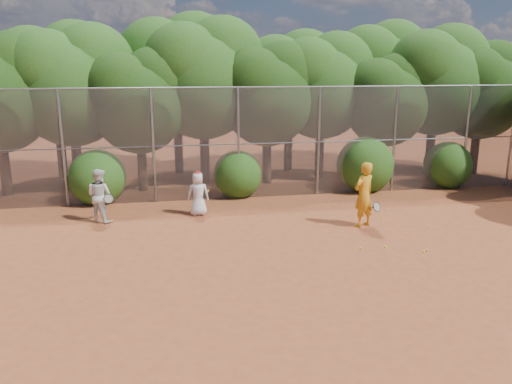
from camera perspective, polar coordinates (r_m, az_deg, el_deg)
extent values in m
plane|color=#964322|center=(13.03, 6.37, -7.18)|extent=(80.00, 80.00, 0.00)
cylinder|color=gray|center=(18.13, -21.20, 4.60)|extent=(0.09, 0.09, 4.00)
cylinder|color=gray|center=(17.81, -11.65, 5.12)|extent=(0.09, 0.09, 4.00)
cylinder|color=gray|center=(17.99, -2.02, 5.50)|extent=(0.09, 0.09, 4.00)
cylinder|color=gray|center=(18.66, 7.17, 5.71)|extent=(0.09, 0.09, 4.00)
cylinder|color=gray|center=(19.76, 15.54, 5.78)|extent=(0.09, 0.09, 4.00)
cylinder|color=gray|center=(21.24, 22.89, 5.74)|extent=(0.09, 0.09, 4.00)
cylinder|color=gray|center=(17.97, 1.15, 11.90)|extent=(20.00, 0.05, 0.05)
cylinder|color=gray|center=(18.16, 1.11, 5.59)|extent=(20.00, 0.04, 0.04)
cube|color=slate|center=(18.16, 1.11, 5.59)|extent=(20.00, 0.02, 4.00)
cylinder|color=gray|center=(22.39, 27.20, 5.67)|extent=(0.09, 0.09, 4.00)
cylinder|color=black|center=(20.77, -26.80, 2.88)|extent=(0.38, 0.38, 2.38)
sphere|color=black|center=(20.62, -25.48, 12.19)|extent=(3.05, 3.05, 3.05)
cylinder|color=black|center=(20.67, -19.79, 3.73)|extent=(0.38, 0.38, 2.52)
sphere|color=#214C13|center=(20.40, -20.38, 10.56)|extent=(4.03, 4.03, 4.03)
sphere|color=#214C13|center=(20.66, -18.18, 13.58)|extent=(3.23, 3.23, 3.23)
sphere|color=#214C13|center=(20.21, -22.74, 12.62)|extent=(3.02, 3.02, 3.02)
cylinder|color=black|center=(19.75, -12.89, 3.24)|extent=(0.36, 0.36, 2.17)
sphere|color=black|center=(19.47, -13.24, 9.40)|extent=(3.47, 3.47, 3.47)
sphere|color=black|center=(19.75, -11.29, 12.09)|extent=(2.78, 2.78, 2.78)
sphere|color=black|center=(19.21, -15.24, 11.29)|extent=(2.60, 2.60, 2.60)
cylinder|color=black|center=(20.73, -5.89, 4.73)|extent=(0.39, 0.39, 2.66)
sphere|color=#214C13|center=(20.47, -6.08, 11.95)|extent=(4.26, 4.26, 4.26)
sphere|color=#214C13|center=(20.96, -3.85, 14.96)|extent=(3.40, 3.40, 3.40)
sphere|color=#214C13|center=(20.09, -8.26, 14.27)|extent=(3.19, 3.19, 3.19)
cylinder|color=black|center=(20.53, 1.25, 4.16)|extent=(0.37, 0.37, 2.27)
sphere|color=black|center=(20.25, 1.28, 10.38)|extent=(3.64, 3.64, 3.64)
sphere|color=black|center=(20.72, 3.11, 12.97)|extent=(2.91, 2.91, 2.91)
sphere|color=black|center=(19.83, -0.39, 12.41)|extent=(2.73, 2.73, 2.73)
cylinder|color=black|center=(21.90, 7.27, 4.93)|extent=(0.38, 0.38, 2.45)
sphere|color=#214C13|center=(21.65, 7.47, 11.21)|extent=(3.92, 3.92, 3.92)
sphere|color=#214C13|center=(22.24, 9.22, 13.75)|extent=(3.14, 3.14, 3.14)
sphere|color=#214C13|center=(21.14, 5.97, 13.31)|extent=(2.94, 2.94, 2.94)
cylinder|color=black|center=(21.91, 14.31, 4.13)|extent=(0.36, 0.36, 2.10)
sphere|color=black|center=(21.66, 14.64, 9.50)|extent=(3.36, 3.36, 3.36)
sphere|color=black|center=(22.20, 16.02, 11.69)|extent=(2.69, 2.69, 2.69)
sphere|color=black|center=(21.14, 13.57, 11.28)|extent=(2.52, 2.52, 2.52)
cylinder|color=black|center=(23.53, 19.31, 5.06)|extent=(0.39, 0.39, 2.59)
sphere|color=#214C13|center=(23.29, 19.83, 11.22)|extent=(4.14, 4.14, 4.14)
sphere|color=#214C13|center=(24.05, 21.30, 13.65)|extent=(3.32, 3.32, 3.32)
sphere|color=#214C13|center=(22.65, 18.77, 13.35)|extent=(3.11, 3.11, 3.11)
cylinder|color=black|center=(24.35, 23.74, 4.60)|extent=(0.37, 0.37, 2.31)
sphere|color=black|center=(24.12, 24.28, 9.90)|extent=(3.70, 3.70, 3.70)
sphere|color=black|center=(24.81, 25.46, 12.02)|extent=(2.96, 2.96, 2.96)
sphere|color=black|center=(23.50, 23.52, 11.71)|extent=(2.77, 2.77, 2.77)
cylinder|color=black|center=(23.08, -21.38, 4.75)|extent=(0.39, 0.39, 2.62)
sphere|color=#214C13|center=(22.83, -21.97, 11.12)|extent=(4.20, 4.20, 4.20)
sphere|color=#214C13|center=(23.09, -19.92, 13.94)|extent=(3.36, 3.36, 3.36)
sphere|color=#214C13|center=(22.66, -24.20, 13.03)|extent=(3.15, 3.15, 3.15)
cylinder|color=black|center=(22.84, -8.86, 5.70)|extent=(0.40, 0.40, 2.80)
sphere|color=#214C13|center=(22.60, -9.14, 12.59)|extent=(4.48, 4.48, 4.48)
sphere|color=#214C13|center=(23.09, -6.97, 15.48)|extent=(3.58, 3.58, 3.58)
sphere|color=#214C13|center=(22.25, -11.29, 14.78)|extent=(3.36, 3.36, 3.36)
cylinder|color=black|center=(23.15, 3.70, 5.60)|extent=(0.38, 0.38, 2.52)
sphere|color=#214C13|center=(22.90, 3.80, 11.72)|extent=(4.03, 4.03, 4.03)
sphere|color=#214C13|center=(23.48, 5.57, 14.21)|extent=(3.23, 3.23, 3.23)
sphere|color=#214C13|center=(22.42, 2.23, 13.74)|extent=(3.02, 3.02, 3.02)
cylinder|color=black|center=(25.15, 13.43, 6.18)|extent=(0.40, 0.40, 2.73)
sphere|color=#214C13|center=(24.93, 13.79, 12.27)|extent=(4.37, 4.37, 4.37)
sphere|color=#214C13|center=(25.68, 15.37, 14.67)|extent=(3.49, 3.49, 3.49)
sphere|color=#214C13|center=(24.32, 12.53, 14.36)|extent=(3.28, 3.28, 3.28)
sphere|color=#214C13|center=(18.44, -17.71, 1.88)|extent=(2.00, 2.00, 2.00)
sphere|color=#214C13|center=(18.48, -2.13, 2.26)|extent=(1.80, 1.80, 1.80)
sphere|color=#214C13|center=(19.77, 12.38, 3.33)|extent=(2.20, 2.20, 2.20)
sphere|color=#214C13|center=(21.39, 21.06, 3.10)|extent=(1.90, 1.90, 1.90)
imported|color=orange|center=(15.27, 12.22, -0.30)|extent=(0.85, 0.73, 1.98)
torus|color=black|center=(15.31, 13.65, -1.65)|extent=(0.33, 0.24, 0.29)
cylinder|color=black|center=(15.47, 13.07, -1.77)|extent=(0.14, 0.26, 0.13)
imported|color=white|center=(16.21, -6.63, -0.21)|extent=(0.72, 0.49, 1.43)
ellipsoid|color=red|center=(16.05, -6.69, 2.13)|extent=(0.22, 0.22, 0.13)
sphere|color=yellow|center=(16.00, -5.52, 0.12)|extent=(0.07, 0.07, 0.07)
imported|color=silver|center=(16.16, -17.45, -0.38)|extent=(1.03, 0.98, 1.68)
torus|color=black|center=(15.85, -16.49, -0.74)|extent=(0.32, 0.18, 0.29)
cylinder|color=black|center=(16.06, -16.50, -0.86)|extent=(0.07, 0.27, 0.14)
sphere|color=yellow|center=(13.84, 14.55, -6.11)|extent=(0.07, 0.07, 0.07)
sphere|color=yellow|center=(15.97, 19.05, -3.70)|extent=(0.07, 0.07, 0.07)
sphere|color=yellow|center=(13.92, 18.95, -6.32)|extent=(0.07, 0.07, 0.07)
sphere|color=yellow|center=(13.79, 18.62, -6.48)|extent=(0.07, 0.07, 0.07)
sphere|color=yellow|center=(13.59, 11.88, -6.33)|extent=(0.07, 0.07, 0.07)
sphere|color=yellow|center=(16.48, 14.21, -2.78)|extent=(0.07, 0.07, 0.07)
sphere|color=yellow|center=(17.32, 14.73, -1.99)|extent=(0.07, 0.07, 0.07)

